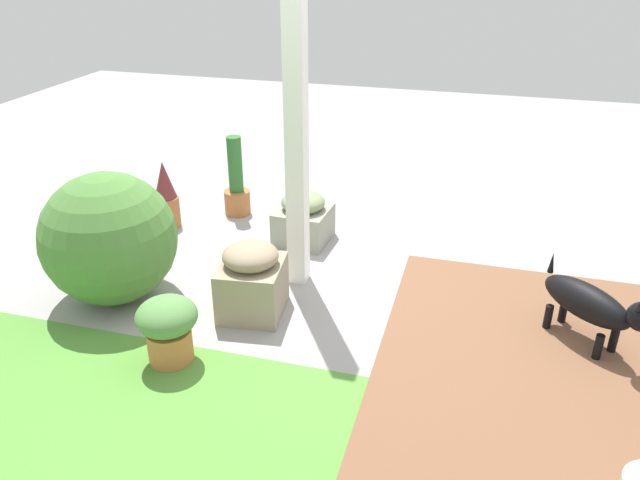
{
  "coord_description": "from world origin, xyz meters",
  "views": [
    {
      "loc": [
        -0.75,
        3.69,
        2.2
      ],
      "look_at": [
        0.26,
        0.08,
        0.33
      ],
      "focal_mm": 34.86,
      "sensor_mm": 36.0,
      "label": 1
    }
  ],
  "objects_px": {
    "stone_planter_nearest": "(303,218)",
    "terracotta_pot_tall": "(236,187)",
    "round_shrub": "(109,239)",
    "terracotta_pot_broad": "(168,326)",
    "porch_pillar": "(296,106)",
    "terracotta_pot_spiky": "(166,196)",
    "dog": "(593,305)",
    "stone_planter_mid": "(252,280)"
  },
  "relations": [
    {
      "from": "round_shrub",
      "to": "dog",
      "type": "relative_size",
      "value": 1.44
    },
    {
      "from": "round_shrub",
      "to": "terracotta_pot_spiky",
      "type": "xyz_separation_m",
      "value": [
        0.21,
        -1.1,
        -0.17
      ]
    },
    {
      "from": "stone_planter_mid",
      "to": "dog",
      "type": "xyz_separation_m",
      "value": [
        -2.03,
        -0.18,
        0.05
      ]
    },
    {
      "from": "terracotta_pot_broad",
      "to": "dog",
      "type": "distance_m",
      "value": 2.42
    },
    {
      "from": "terracotta_pot_tall",
      "to": "dog",
      "type": "xyz_separation_m",
      "value": [
        -2.72,
        1.24,
        0.04
      ]
    },
    {
      "from": "terracotta_pot_spiky",
      "to": "terracotta_pot_broad",
      "type": "height_order",
      "value": "terracotta_pot_spiky"
    },
    {
      "from": "round_shrub",
      "to": "porch_pillar",
      "type": "bearing_deg",
      "value": -153.65
    },
    {
      "from": "terracotta_pot_spiky",
      "to": "dog",
      "type": "distance_m",
      "value": 3.28
    },
    {
      "from": "stone_planter_nearest",
      "to": "round_shrub",
      "type": "xyz_separation_m",
      "value": [
        0.95,
        1.14,
        0.24
      ]
    },
    {
      "from": "stone_planter_nearest",
      "to": "terracotta_pot_tall",
      "type": "relative_size",
      "value": 0.62
    },
    {
      "from": "terracotta_pot_broad",
      "to": "terracotta_pot_spiky",
      "type": "bearing_deg",
      "value": -61.56
    },
    {
      "from": "terracotta_pot_tall",
      "to": "terracotta_pot_broad",
      "type": "bearing_deg",
      "value": 101.9
    },
    {
      "from": "stone_planter_mid",
      "to": "terracotta_pot_tall",
      "type": "relative_size",
      "value": 0.7
    },
    {
      "from": "stone_planter_nearest",
      "to": "stone_planter_mid",
      "type": "distance_m",
      "value": 1.07
    },
    {
      "from": "porch_pillar",
      "to": "terracotta_pot_broad",
      "type": "relative_size",
      "value": 6.24
    },
    {
      "from": "terracotta_pot_spiky",
      "to": "porch_pillar",
      "type": "bearing_deg",
      "value": 156.96
    },
    {
      "from": "stone_planter_mid",
      "to": "dog",
      "type": "bearing_deg",
      "value": -174.8
    },
    {
      "from": "dog",
      "to": "stone_planter_nearest",
      "type": "bearing_deg",
      "value": -23.76
    },
    {
      "from": "stone_planter_nearest",
      "to": "stone_planter_mid",
      "type": "xyz_separation_m",
      "value": [
        0.01,
        1.07,
        0.04
      ]
    },
    {
      "from": "porch_pillar",
      "to": "round_shrub",
      "type": "distance_m",
      "value": 1.47
    },
    {
      "from": "stone_planter_mid",
      "to": "terracotta_pot_broad",
      "type": "distance_m",
      "value": 0.65
    },
    {
      "from": "dog",
      "to": "porch_pillar",
      "type": "bearing_deg",
      "value": -8.76
    },
    {
      "from": "porch_pillar",
      "to": "terracotta_pot_tall",
      "type": "distance_m",
      "value": 1.62
    },
    {
      "from": "terracotta_pot_spiky",
      "to": "round_shrub",
      "type": "bearing_deg",
      "value": 100.68
    },
    {
      "from": "stone_planter_mid",
      "to": "round_shrub",
      "type": "height_order",
      "value": "round_shrub"
    },
    {
      "from": "terracotta_pot_broad",
      "to": "porch_pillar",
      "type": "bearing_deg",
      "value": -111.84
    },
    {
      "from": "round_shrub",
      "to": "terracotta_pot_broad",
      "type": "height_order",
      "value": "round_shrub"
    },
    {
      "from": "porch_pillar",
      "to": "stone_planter_mid",
      "type": "relative_size",
      "value": 5.09
    },
    {
      "from": "stone_planter_mid",
      "to": "terracotta_pot_spiky",
      "type": "bearing_deg",
      "value": -41.83
    },
    {
      "from": "stone_planter_mid",
      "to": "terracotta_pot_tall",
      "type": "xyz_separation_m",
      "value": [
        0.69,
        -1.42,
        0.01
      ]
    },
    {
      "from": "porch_pillar",
      "to": "dog",
      "type": "height_order",
      "value": "porch_pillar"
    },
    {
      "from": "stone_planter_mid",
      "to": "terracotta_pot_tall",
      "type": "bearing_deg",
      "value": -63.99
    },
    {
      "from": "stone_planter_mid",
      "to": "terracotta_pot_broad",
      "type": "bearing_deg",
      "value": 65.75
    },
    {
      "from": "stone_planter_nearest",
      "to": "dog",
      "type": "bearing_deg",
      "value": 156.24
    },
    {
      "from": "round_shrub",
      "to": "terracotta_pot_spiky",
      "type": "distance_m",
      "value": 1.13
    },
    {
      "from": "porch_pillar",
      "to": "terracotta_pot_tall",
      "type": "height_order",
      "value": "porch_pillar"
    },
    {
      "from": "stone_planter_mid",
      "to": "stone_planter_nearest",
      "type": "bearing_deg",
      "value": -90.57
    },
    {
      "from": "terracotta_pot_broad",
      "to": "terracotta_pot_tall",
      "type": "bearing_deg",
      "value": -78.1
    },
    {
      "from": "porch_pillar",
      "to": "round_shrub",
      "type": "bearing_deg",
      "value": 26.35
    },
    {
      "from": "stone_planter_mid",
      "to": "terracotta_pot_tall",
      "type": "distance_m",
      "value": 1.58
    },
    {
      "from": "stone_planter_nearest",
      "to": "terracotta_pot_spiky",
      "type": "distance_m",
      "value": 1.16
    },
    {
      "from": "porch_pillar",
      "to": "terracotta_pot_spiky",
      "type": "relative_size",
      "value": 4.39
    }
  ]
}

